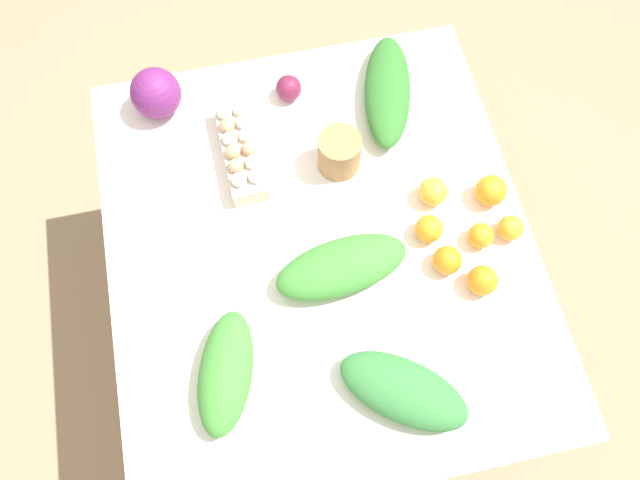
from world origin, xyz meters
The scene contains 17 objects.
ground_plane centered at (0.00, 0.00, 0.00)m, with size 8.00×8.00×0.00m, color #937A5B.
dining_table centered at (0.00, 0.00, 0.66)m, with size 1.24×1.09×0.75m.
cabbage_purple centered at (0.51, 0.35, 0.82)m, with size 0.14×0.14×0.14m, color #6B2366.
egg_carton centered at (0.30, 0.15, 0.80)m, with size 0.30×0.10×0.09m.
paper_bag centered at (0.22, -0.10, 0.81)m, with size 0.12×0.12×0.11m, color #997047.
greens_bunch_scallion centered at (-0.09, -0.03, 0.80)m, with size 0.34×0.15×0.10m, color #3D8433.
greens_bunch_kale centered at (0.40, -0.28, 0.79)m, with size 0.38×0.13×0.08m, color #2D6B28.
greens_bunch_dandelion centered at (-0.42, -0.11, 0.79)m, with size 0.31×0.15×0.08m, color #337538.
greens_bunch_beet_tops centered at (-0.29, 0.29, 0.80)m, with size 0.29×0.12×0.09m, color #3D8433.
beet_root centered at (0.47, -0.01, 0.79)m, with size 0.07×0.07×0.07m, color maroon.
orange_0 centered at (-0.04, -0.28, 0.79)m, with size 0.07×0.07×0.07m, color orange.
orange_1 centered at (-0.20, -0.37, 0.79)m, with size 0.08×0.08×0.08m, color orange.
orange_2 centered at (-0.13, -0.30, 0.79)m, with size 0.07×0.07×0.07m, color orange.
orange_3 centered at (-0.08, -0.40, 0.79)m, with size 0.07×0.07×0.07m, color orange.
orange_4 centered at (0.03, -0.46, 0.79)m, with size 0.08×0.08×0.08m, color orange.
orange_5 centered at (0.06, -0.32, 0.79)m, with size 0.08×0.08×0.08m, color #F9A833.
orange_6 centered at (-0.08, -0.48, 0.79)m, with size 0.07×0.07×0.07m, color orange.
Camera 1 is at (-0.61, 0.13, 2.24)m, focal length 35.00 mm.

